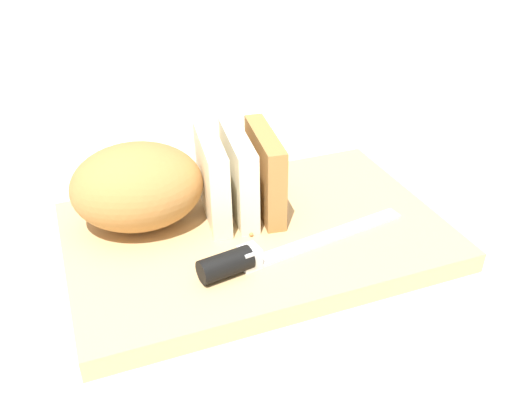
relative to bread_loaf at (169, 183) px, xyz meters
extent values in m
plane|color=silver|center=(0.09, -0.05, -0.07)|extent=(3.00, 3.00, 0.00)
cube|color=tan|center=(0.09, -0.05, -0.06)|extent=(0.44, 0.29, 0.02)
ellipsoid|color=#A8753D|center=(-0.04, 0.00, 0.00)|extent=(0.16, 0.13, 0.10)
cube|color=beige|center=(0.05, 0.00, 0.00)|extent=(0.03, 0.11, 0.10)
cube|color=beige|center=(0.08, -0.01, 0.00)|extent=(0.03, 0.11, 0.10)
cube|color=#A8753D|center=(0.11, -0.01, 0.00)|extent=(0.03, 0.11, 0.10)
cube|color=silver|center=(0.16, -0.09, -0.05)|extent=(0.20, 0.06, 0.00)
cylinder|color=black|center=(0.03, -0.12, -0.04)|extent=(0.06, 0.04, 0.03)
cube|color=silver|center=(0.06, -0.11, -0.04)|extent=(0.02, 0.02, 0.02)
sphere|color=#A8753D|center=(0.05, 0.02, -0.05)|extent=(0.01, 0.01, 0.01)
sphere|color=#A8753D|center=(0.08, -0.06, -0.05)|extent=(0.00, 0.00, 0.00)
sphere|color=#A8753D|center=(0.05, -0.02, -0.05)|extent=(0.01, 0.01, 0.01)
sphere|color=#A8753D|center=(0.00, 0.01, -0.05)|extent=(0.00, 0.00, 0.00)
camera|label=1|loc=(-0.08, -0.55, 0.31)|focal=39.12mm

